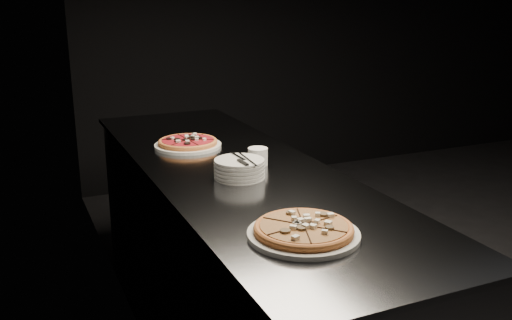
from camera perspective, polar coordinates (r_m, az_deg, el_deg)
name	(u,v)px	position (r m, az deg, el deg)	size (l,w,h in m)	color
wall_left	(142,56)	(2.23, -11.32, 10.15)	(0.02, 5.00, 2.80)	black
wall_back	(345,20)	(5.55, 8.89, 13.69)	(5.00, 0.02, 2.80)	black
counter	(235,264)	(2.61, -2.09, -10.31)	(0.74, 2.44, 0.92)	slate
pizza_mushroom	(304,230)	(1.73, 4.78, -7.04)	(0.35, 0.35, 0.04)	silver
pizza_tomato	(188,143)	(2.75, -6.83, 1.70)	(0.38, 0.38, 0.04)	silver
plate_stack	(239,169)	(2.27, -1.67, -0.86)	(0.20, 0.20, 0.08)	silver
cutlery	(243,160)	(2.25, -1.34, 0.04)	(0.08, 0.21, 0.01)	silver
ramekin	(258,156)	(2.44, 0.18, 0.41)	(0.08, 0.08, 0.07)	silver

